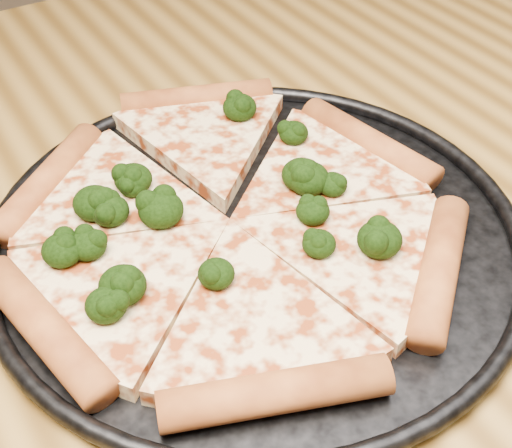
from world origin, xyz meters
TOP-DOWN VIEW (x-y plane):
  - dining_table at (0.00, 0.00)m, footprint 1.20×0.90m
  - pizza_pan at (0.11, -0.04)m, footprint 0.40×0.40m
  - pizza at (0.10, -0.03)m, footprint 0.35×0.38m
  - broccoli_florets at (0.08, -0.02)m, footprint 0.24×0.23m

SIDE VIEW (x-z plane):
  - dining_table at x=0.00m, z-range 0.28..1.03m
  - pizza_pan at x=0.11m, z-range 0.75..0.77m
  - pizza at x=0.10m, z-range 0.75..0.78m
  - broccoli_florets at x=0.08m, z-range 0.77..0.79m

